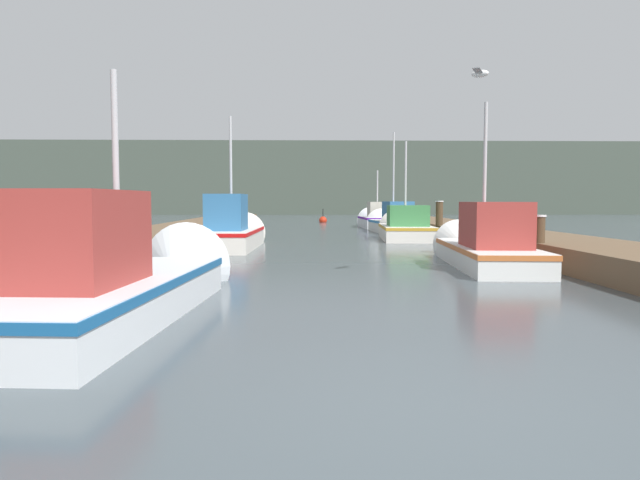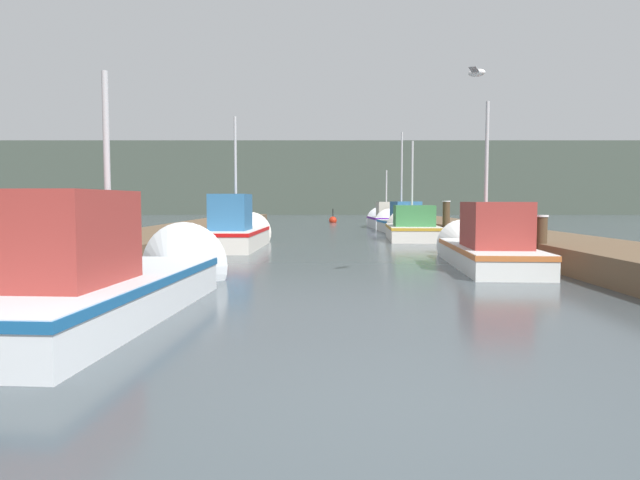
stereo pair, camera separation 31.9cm
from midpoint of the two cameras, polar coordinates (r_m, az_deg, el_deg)
name	(u,v)px [view 2 (the right image)]	position (r m, az deg, el deg)	size (l,w,h in m)	color
ground_plane	(395,425)	(3.86, 10.00, -17.76)	(200.00, 200.00, 0.00)	#424C51
dock_left	(174,235)	(20.13, -13.93, 0.49)	(2.48, 40.00, 0.51)	brown
dock_right	(489,235)	(20.48, 16.97, 0.49)	(2.48, 40.00, 0.51)	brown
distant_shore_ridge	(322,181)	(66.44, 0.31, 5.97)	(120.00, 16.00, 7.58)	#424C42
fishing_boat_0	(117,278)	(7.90, -18.59, -3.58)	(2.05, 6.00, 3.56)	silver
fishing_boat_1	(481,245)	(13.24, 16.48, -0.52)	(1.82, 5.59, 4.03)	silver
fishing_boat_2	(235,232)	(17.82, -7.99, 0.81)	(1.73, 5.41, 4.42)	silver
fishing_boat_3	(408,228)	(21.79, 9.23, 1.19)	(2.02, 4.90, 4.19)	silver
fishing_boat_4	(397,223)	(26.51, 8.06, 1.73)	(1.92, 5.74, 5.03)	silver
fishing_boat_5	(383,220)	(30.79, 6.61, 2.04)	(1.83, 4.43, 3.55)	silver
mooring_piling_0	(538,241)	(13.19, 21.64, -0.07)	(0.28, 0.28, 1.12)	#473523
mooring_piling_1	(443,220)	(21.76, 12.65, 1.99)	(0.31, 0.31, 1.43)	#473523
channel_buoy	(330,220)	(37.66, 1.28, 1.99)	(0.52, 0.52, 1.02)	red
seagull_lead	(474,73)	(10.03, 16.06, 15.78)	(0.39, 0.53, 0.12)	white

